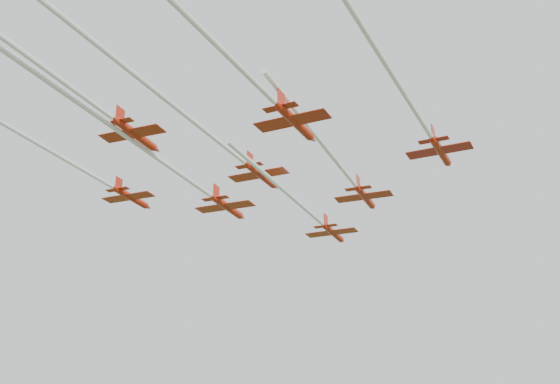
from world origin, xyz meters
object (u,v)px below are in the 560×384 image
at_px(jet_row2_left, 169,166).
at_px(jet_row3_left, 82,169).
at_px(jet_lead, 314,216).
at_px(jet_row3_mid, 201,127).
at_px(jet_row4_right, 215,43).
at_px(jet_row4_left, 90,101).
at_px(jet_row2_right, 347,175).
at_px(jet_row3_right, 416,112).

relative_size(jet_row2_left, jet_row3_left, 1.38).
bearing_deg(jet_lead, jet_row3_mid, -95.95).
height_order(jet_lead, jet_row3_left, jet_row3_left).
bearing_deg(jet_row4_right, jet_row4_left, 158.64).
bearing_deg(jet_row2_right, jet_row4_right, -91.03).
bearing_deg(jet_row4_right, jet_row2_right, 92.96).
xyz_separation_m(jet_lead, jet_row4_right, (9.92, -49.24, -0.52)).
relative_size(jet_row3_left, jet_row4_left, 1.12).
bearing_deg(jet_row3_left, jet_row3_mid, -11.85).
xyz_separation_m(jet_lead, jet_row2_left, (-13.13, -21.09, 2.53)).
height_order(jet_row3_mid, jet_row4_left, jet_row4_left).
bearing_deg(jet_row3_mid, jet_row3_right, 10.02).
bearing_deg(jet_row4_left, jet_row3_left, 129.17).
relative_size(jet_row3_right, jet_row4_right, 0.78).
xyz_separation_m(jet_row3_left, jet_row3_right, (45.67, 0.75, -0.67)).
relative_size(jet_row2_right, jet_row3_right, 0.90).
xyz_separation_m(jet_row3_left, jet_row3_mid, (20.61, -3.59, 0.53)).
distance_m(jet_row3_left, jet_row4_right, 39.90).
relative_size(jet_lead, jet_row2_left, 0.64).
relative_size(jet_row3_right, jet_row4_left, 1.12).
bearing_deg(jet_row2_left, jet_row3_right, -9.95).
height_order(jet_row3_left, jet_row3_right, jet_row3_left).
bearing_deg(jet_row3_right, jet_row3_left, -177.84).
distance_m(jet_row3_right, jet_row4_left, 36.83).
bearing_deg(jet_row3_left, jet_row4_right, -35.92).
height_order(jet_row2_left, jet_row3_right, jet_row2_left).
bearing_deg(jet_row4_left, jet_row3_mid, 45.09).
distance_m(jet_row3_mid, jet_row4_left, 13.19).
bearing_deg(jet_row3_right, jet_row4_right, -117.53).
relative_size(jet_row3_left, jet_row3_mid, 0.80).
height_order(jet_row3_left, jet_row3_mid, jet_row3_mid).
bearing_deg(jet_row4_right, jet_lead, 102.84).
bearing_deg(jet_row3_left, jet_row2_right, 26.30).
bearing_deg(jet_row4_right, jet_row3_mid, 125.14).
bearing_deg(jet_lead, jet_row2_left, -123.13).
bearing_deg(jet_lead, jet_row2_right, -48.97).
distance_m(jet_row2_right, jet_row3_left, 36.34).
height_order(jet_row2_right, jet_row3_right, jet_row2_right).
bearing_deg(jet_row4_left, jet_row2_left, 92.81).
height_order(jet_row3_left, jet_row4_left, jet_row4_left).
bearing_deg(jet_row4_left, jet_row4_right, -24.97).
height_order(jet_row3_mid, jet_row4_right, jet_row3_mid).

